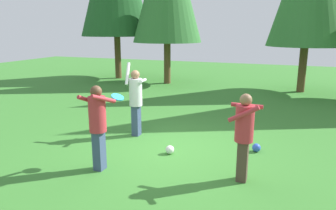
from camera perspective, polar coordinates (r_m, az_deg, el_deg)
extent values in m
plane|color=#387A2D|center=(7.71, -0.22, -7.83)|extent=(40.00, 40.00, 0.00)
cube|color=#38476B|center=(8.59, -5.65, -2.75)|extent=(0.19, 0.22, 0.82)
cylinder|color=silver|center=(8.41, -5.77, 2.27)|extent=(0.34, 0.34, 0.71)
sphere|color=#8C6647|center=(8.33, -5.85, 5.39)|extent=(0.23, 0.23, 0.23)
cylinder|color=silver|center=(8.31, -4.48, 4.34)|extent=(0.23, 0.61, 0.13)
cylinder|color=silver|center=(8.38, -7.19, 5.53)|extent=(0.17, 0.39, 0.56)
cube|color=#38476B|center=(6.67, -12.12, -7.91)|extent=(0.19, 0.22, 0.81)
cylinder|color=#B72D38|center=(6.44, -12.45, -1.61)|extent=(0.34, 0.34, 0.70)
sphere|color=brown|center=(6.34, -12.66, 2.37)|extent=(0.23, 0.23, 0.23)
cylinder|color=#B72D38|center=(6.53, -13.72, 0.77)|extent=(0.23, 0.58, 0.31)
cylinder|color=#B72D38|center=(6.21, -11.39, 1.07)|extent=(0.23, 0.59, 0.27)
cube|color=#4C382D|center=(6.23, 13.07, -9.65)|extent=(0.19, 0.22, 0.78)
cylinder|color=#B72D38|center=(5.99, 13.44, -3.20)|extent=(0.34, 0.34, 0.68)
sphere|color=#8C6647|center=(5.88, 13.68, 0.91)|extent=(0.22, 0.22, 0.22)
cylinder|color=#B72D38|center=(5.74, 13.29, -1.59)|extent=(0.54, 0.08, 0.35)
cylinder|color=#B72D38|center=(6.11, 13.85, -0.13)|extent=(0.58, 0.08, 0.09)
cylinder|color=#2393D1|center=(6.75, -8.96, 1.39)|extent=(0.32, 0.33, 0.13)
sphere|color=blue|center=(7.80, 15.42, -7.32)|extent=(0.20, 0.20, 0.20)
sphere|color=white|center=(7.40, 0.32, -7.94)|extent=(0.20, 0.20, 0.20)
cylinder|color=brown|center=(15.51, 23.02, 8.93)|extent=(0.34, 0.34, 3.71)
cylinder|color=brown|center=(18.62, -9.00, 11.35)|extent=(0.35, 0.35, 4.32)
cylinder|color=brown|center=(16.61, -0.13, 10.44)|extent=(0.34, 0.34, 3.84)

